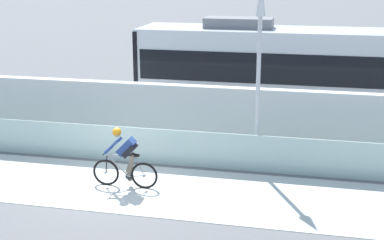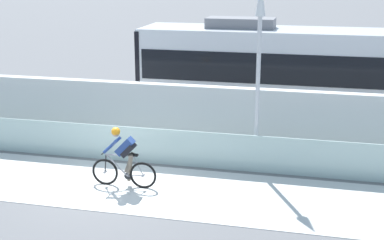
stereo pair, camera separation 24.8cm
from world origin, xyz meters
TOP-DOWN VIEW (x-y plane):
  - ground_plane at (0.00, 0.00)m, footprint 200.00×200.00m
  - bike_path_deck at (0.00, 0.00)m, footprint 32.00×3.20m
  - glass_parapet at (0.00, 1.85)m, footprint 32.00×0.05m
  - concrete_barrier_wall at (0.00, 3.65)m, footprint 32.00×0.36m
  - tram_rail_near at (0.00, 6.13)m, footprint 32.00×0.08m
  - tram_rail_far at (0.00, 7.57)m, footprint 32.00×0.08m
  - tram at (4.32, 6.85)m, footprint 11.06×2.54m
  - cyclist_on_bike at (0.39, 0.00)m, footprint 1.77×0.58m
  - lamp_post_antenna at (3.56, 2.15)m, footprint 0.28×0.28m

SIDE VIEW (x-z plane):
  - ground_plane at x=0.00m, z-range 0.00..0.00m
  - tram_rail_near at x=0.00m, z-range 0.00..0.01m
  - tram_rail_far at x=0.00m, z-range 0.00..0.01m
  - bike_path_deck at x=0.00m, z-range 0.00..0.01m
  - glass_parapet at x=0.00m, z-range 0.00..1.07m
  - cyclist_on_bike at x=0.39m, z-range -0.02..1.59m
  - concrete_barrier_wall at x=0.00m, z-range 0.00..1.99m
  - tram at x=4.32m, z-range -0.01..3.80m
  - lamp_post_antenna at x=3.56m, z-range 0.69..5.89m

